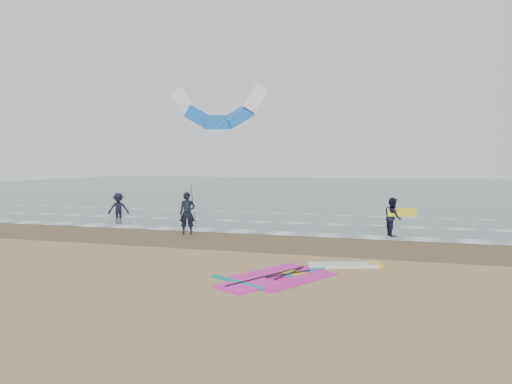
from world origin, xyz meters
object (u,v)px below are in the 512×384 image
(person_standing, at_px, (187,213))
(surf_kite, at_px, (219,111))
(windsurf_rig, at_px, (300,273))
(person_walking, at_px, (393,217))
(person_wading, at_px, (118,203))

(person_standing, bearing_deg, surf_kite, 79.08)
(person_standing, height_order, surf_kite, surf_kite)
(surf_kite, bearing_deg, windsurf_rig, -61.57)
(windsurf_rig, distance_m, surf_kite, 18.88)
(person_walking, distance_m, surf_kite, 14.63)
(windsurf_rig, xyz_separation_m, person_standing, (-6.52, 6.18, 0.97))
(person_walking, height_order, person_wading, person_wading)
(person_standing, bearing_deg, person_walking, -9.98)
(person_wading, height_order, surf_kite, surf_kite)
(surf_kite, bearing_deg, person_walking, -32.93)
(windsurf_rig, height_order, person_wading, person_wading)
(windsurf_rig, bearing_deg, person_standing, 136.53)
(person_wading, xyz_separation_m, surf_kite, (4.70, 4.85, 5.90))
(person_walking, height_order, surf_kite, surf_kite)
(surf_kite, bearing_deg, person_wading, -134.08)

